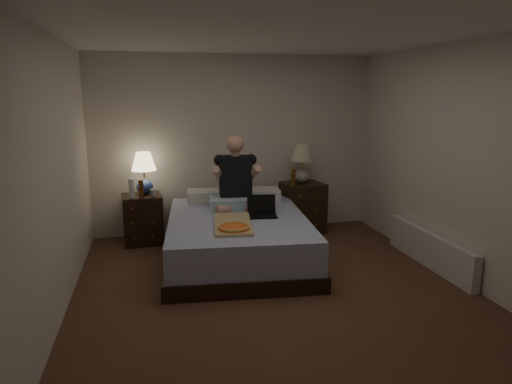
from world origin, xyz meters
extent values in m
cube|color=brown|center=(0.00, 0.00, 0.00)|extent=(4.00, 4.50, 0.00)
cube|color=white|center=(0.00, 0.00, 2.50)|extent=(4.00, 4.50, 0.00)
cube|color=silver|center=(0.00, 2.25, 1.25)|extent=(4.00, 0.00, 2.50)
cube|color=silver|center=(0.00, -2.25, 1.25)|extent=(4.00, 0.00, 2.50)
cube|color=silver|center=(-2.00, 0.00, 1.25)|extent=(0.00, 4.50, 2.50)
cube|color=silver|center=(2.00, 0.00, 1.25)|extent=(0.00, 4.50, 2.50)
cube|color=#5261A4|center=(-0.20, 1.00, 0.27)|extent=(1.80, 2.29, 0.54)
cube|color=black|center=(-1.32, 1.92, 0.33)|extent=(0.54, 0.49, 0.65)
cube|color=black|center=(0.92, 1.92, 0.36)|extent=(0.60, 0.56, 0.71)
cylinder|color=white|center=(-1.43, 1.79, 0.78)|extent=(0.07, 0.07, 0.25)
cylinder|color=#B6B7B2|center=(-1.17, 1.80, 0.70)|extent=(0.07, 0.07, 0.10)
cylinder|color=#5D2B0D|center=(-1.31, 1.77, 0.77)|extent=(0.06, 0.06, 0.23)
cylinder|color=#552E0C|center=(0.73, 1.77, 0.83)|extent=(0.06, 0.06, 0.23)
cube|color=silver|center=(1.93, 0.30, 0.20)|extent=(0.10, 1.60, 0.40)
camera|label=1|loc=(-1.15, -4.13, 1.98)|focal=32.00mm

